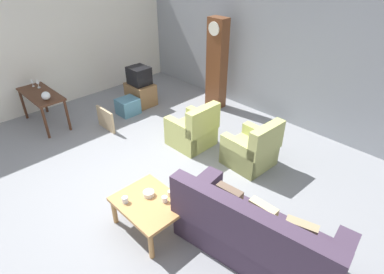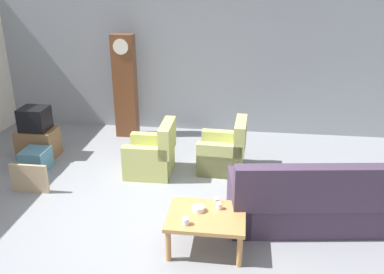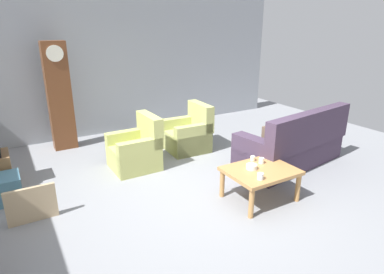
% 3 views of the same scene
% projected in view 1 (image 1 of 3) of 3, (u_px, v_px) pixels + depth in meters
% --- Properties ---
extents(ground_plane, '(10.40, 10.40, 0.00)m').
position_uv_depth(ground_plane, '(155.00, 186.00, 5.30)').
color(ground_plane, gray).
extents(garage_door_wall, '(8.40, 0.16, 3.20)m').
position_uv_depth(garage_door_wall, '(286.00, 48.00, 6.60)').
color(garage_door_wall, gray).
rests_on(garage_door_wall, ground_plane).
extents(pegboard_wall_left, '(0.12, 6.40, 2.88)m').
position_uv_depth(pegboard_wall_left, '(52.00, 45.00, 7.34)').
color(pegboard_wall_left, silver).
rests_on(pegboard_wall_left, ground_plane).
extents(couch_floral, '(2.20, 1.16, 1.04)m').
position_uv_depth(couch_floral, '(255.00, 236.00, 3.95)').
color(couch_floral, '#423347').
rests_on(couch_floral, ground_plane).
extents(armchair_olive_near, '(0.80, 0.77, 0.92)m').
position_uv_depth(armchair_olive_near, '(193.00, 131.00, 6.22)').
color(armchair_olive_near, '#B7BC66').
rests_on(armchair_olive_near, ground_plane).
extents(armchair_olive_far, '(0.82, 0.79, 0.92)m').
position_uv_depth(armchair_olive_far, '(252.00, 151.00, 5.65)').
color(armchair_olive_far, tan).
rests_on(armchair_olive_far, ground_plane).
extents(coffee_table_wood, '(0.96, 0.76, 0.46)m').
position_uv_depth(coffee_table_wood, '(150.00, 205.00, 4.35)').
color(coffee_table_wood, '#B27F47').
rests_on(coffee_table_wood, ground_plane).
extents(console_table_dark, '(1.30, 0.56, 0.74)m').
position_uv_depth(console_table_dark, '(41.00, 98.00, 6.77)').
color(console_table_dark, '#472819').
rests_on(console_table_dark, ground_plane).
extents(grandfather_clock, '(0.44, 0.30, 2.10)m').
position_uv_depth(grandfather_clock, '(217.00, 64.00, 7.35)').
color(grandfather_clock, brown).
rests_on(grandfather_clock, ground_plane).
extents(tv_stand_cabinet, '(0.68, 0.52, 0.54)m').
position_uv_depth(tv_stand_cabinet, '(141.00, 94.00, 7.84)').
color(tv_stand_cabinet, brown).
rests_on(tv_stand_cabinet, ground_plane).
extents(tv_crt, '(0.48, 0.44, 0.42)m').
position_uv_depth(tv_crt, '(139.00, 76.00, 7.59)').
color(tv_crt, black).
rests_on(tv_crt, tv_stand_cabinet).
extents(framed_picture_leaning, '(0.60, 0.05, 0.47)m').
position_uv_depth(framed_picture_leaning, '(106.00, 119.00, 6.79)').
color(framed_picture_leaning, tan).
rests_on(framed_picture_leaning, ground_plane).
extents(storage_box_blue, '(0.42, 0.46, 0.38)m').
position_uv_depth(storage_box_blue, '(128.00, 106.00, 7.43)').
color(storage_box_blue, teal).
rests_on(storage_box_blue, ground_plane).
extents(glass_dome_cloche, '(0.17, 0.17, 0.17)m').
position_uv_depth(glass_dome_cloche, '(46.00, 96.00, 6.40)').
color(glass_dome_cloche, silver).
rests_on(glass_dome_cloche, console_table_dark).
extents(cup_white_porcelain, '(0.08, 0.08, 0.08)m').
position_uv_depth(cup_white_porcelain, '(165.00, 199.00, 4.29)').
color(cup_white_porcelain, white).
rests_on(cup_white_porcelain, coffee_table_wood).
extents(cup_blue_rimmed, '(0.08, 0.08, 0.09)m').
position_uv_depth(cup_blue_rimmed, '(125.00, 200.00, 4.28)').
color(cup_blue_rimmed, silver).
rests_on(cup_blue_rimmed, coffee_table_wood).
extents(cup_cream_tall, '(0.07, 0.07, 0.07)m').
position_uv_depth(cup_cream_tall, '(170.00, 193.00, 4.41)').
color(cup_cream_tall, beige).
rests_on(cup_cream_tall, coffee_table_wood).
extents(bowl_white_stacked, '(0.15, 0.15, 0.07)m').
position_uv_depth(bowl_white_stacked, '(149.00, 193.00, 4.40)').
color(bowl_white_stacked, white).
rests_on(bowl_white_stacked, coffee_table_wood).
extents(wine_glass_tall, '(0.06, 0.06, 0.18)m').
position_uv_depth(wine_glass_tall, '(32.00, 82.00, 6.96)').
color(wine_glass_tall, silver).
rests_on(wine_glass_tall, console_table_dark).
extents(wine_glass_mid, '(0.07, 0.07, 0.20)m').
position_uv_depth(wine_glass_mid, '(38.00, 82.00, 6.88)').
color(wine_glass_mid, silver).
rests_on(wine_glass_mid, console_table_dark).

